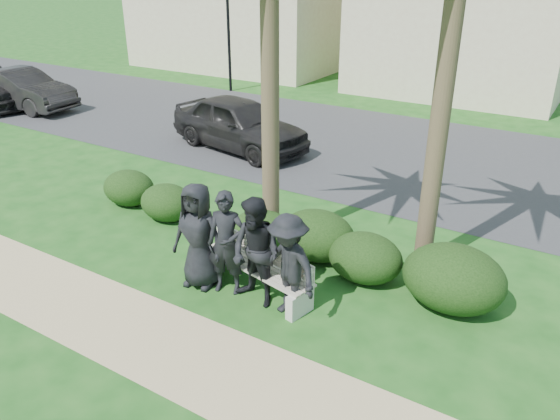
# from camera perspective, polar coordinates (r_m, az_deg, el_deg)

# --- Properties ---
(ground) EXTENTS (160.00, 160.00, 0.00)m
(ground) POSITION_cam_1_polar(r_m,az_deg,el_deg) (9.41, -4.58, -7.87)
(ground) COLOR #174B15
(ground) RESTS_ON ground
(footpath) EXTENTS (30.00, 1.60, 0.01)m
(footpath) POSITION_cam_1_polar(r_m,az_deg,el_deg) (8.32, -12.09, -13.45)
(footpath) COLOR tan
(footpath) RESTS_ON ground
(asphalt_street) EXTENTS (160.00, 8.00, 0.01)m
(asphalt_street) POSITION_cam_1_polar(r_m,az_deg,el_deg) (15.92, 12.66, 5.67)
(asphalt_street) COLOR #2D2D30
(asphalt_street) RESTS_ON ground
(street_lamp) EXTENTS (0.36, 0.36, 4.29)m
(street_lamp) POSITION_cam_1_polar(r_m,az_deg,el_deg) (23.02, -5.46, 19.47)
(street_lamp) COLOR black
(street_lamp) RESTS_ON ground
(park_bench) EXTENTS (2.31, 0.95, 0.77)m
(park_bench) POSITION_cam_1_polar(r_m,az_deg,el_deg) (9.15, -2.66, -6.30)
(park_bench) COLOR #A49B8A
(park_bench) RESTS_ON ground
(man_a) EXTENTS (0.97, 0.70, 1.83)m
(man_a) POSITION_cam_1_polar(r_m,az_deg,el_deg) (9.09, -8.53, -2.68)
(man_a) COLOR black
(man_a) RESTS_ON ground
(man_b) EXTENTS (0.75, 0.61, 1.78)m
(man_b) POSITION_cam_1_polar(r_m,az_deg,el_deg) (8.86, -5.60, -3.48)
(man_b) COLOR black
(man_b) RESTS_ON ground
(man_c) EXTENTS (0.99, 0.83, 1.81)m
(man_c) POSITION_cam_1_polar(r_m,az_deg,el_deg) (8.52, -2.50, -4.50)
(man_c) COLOR black
(man_c) RESTS_ON ground
(man_d) EXTENTS (1.22, 0.90, 1.69)m
(man_d) POSITION_cam_1_polar(r_m,az_deg,el_deg) (8.29, 0.83, -5.85)
(man_d) COLOR black
(man_d) RESTS_ON ground
(hedge_a) EXTENTS (1.22, 1.01, 0.79)m
(hedge_a) POSITION_cam_1_polar(r_m,az_deg,el_deg) (12.73, -15.53, 2.35)
(hedge_a) COLOR black
(hedge_a) RESTS_ON ground
(hedge_b) EXTENTS (1.19, 0.99, 0.78)m
(hedge_b) POSITION_cam_1_polar(r_m,az_deg,el_deg) (11.79, -11.73, 0.89)
(hedge_b) COLOR black
(hedge_b) RESTS_ON ground
(hedge_c) EXTENTS (1.30, 1.07, 0.85)m
(hedge_c) POSITION_cam_1_polar(r_m,az_deg,el_deg) (10.20, -1.81, -2.31)
(hedge_c) COLOR black
(hedge_c) RESTS_ON ground
(hedge_d) EXTENTS (1.42, 1.17, 0.93)m
(hedge_d) POSITION_cam_1_polar(r_m,az_deg,el_deg) (10.06, 3.91, -2.50)
(hedge_d) COLOR black
(hedge_d) RESTS_ON ground
(hedge_e) EXTENTS (1.30, 1.08, 0.85)m
(hedge_e) POSITION_cam_1_polar(r_m,az_deg,el_deg) (9.50, 8.90, -4.81)
(hedge_e) COLOR black
(hedge_e) RESTS_ON ground
(hedge_f) EXTENTS (1.62, 1.34, 1.06)m
(hedge_f) POSITION_cam_1_polar(r_m,az_deg,el_deg) (9.05, 17.71, -6.63)
(hedge_f) COLOR black
(hedge_f) RESTS_ON ground
(car_a) EXTENTS (4.65, 2.56, 1.50)m
(car_a) POSITION_cam_1_polar(r_m,az_deg,el_deg) (15.89, -4.30, 9.01)
(car_a) COLOR black
(car_a) RESTS_ON ground
(car_b) EXTENTS (4.43, 1.81, 1.43)m
(car_b) POSITION_cam_1_polar(r_m,az_deg,el_deg) (22.36, -25.44, 11.30)
(car_b) COLOR black
(car_b) RESTS_ON ground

